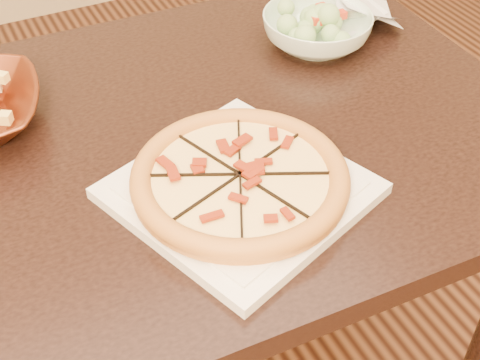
% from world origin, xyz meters
% --- Properties ---
extents(dining_table, '(1.30, 0.86, 0.75)m').
position_xyz_m(dining_table, '(-0.12, 0.02, 0.64)').
color(dining_table, black).
rests_on(dining_table, floor).
extents(plate, '(0.40, 0.40, 0.02)m').
position_xyz_m(plate, '(-0.04, -0.15, 0.76)').
color(plate, white).
rests_on(plate, dining_table).
extents(pizza, '(0.31, 0.31, 0.03)m').
position_xyz_m(pizza, '(-0.04, -0.15, 0.78)').
color(pizza, orange).
rests_on(pizza, plate).
extents(salad_bowl, '(0.22, 0.22, 0.06)m').
position_xyz_m(salad_bowl, '(0.28, 0.16, 0.78)').
color(salad_bowl, white).
rests_on(salad_bowl, dining_table).
extents(salad, '(0.11, 0.11, 0.04)m').
position_xyz_m(salad, '(0.28, 0.16, 0.83)').
color(salad, '#ABC58E').
rests_on(salad, salad_bowl).
extents(cling_film, '(0.20, 0.18, 0.05)m').
position_xyz_m(cling_film, '(0.39, 0.18, 0.78)').
color(cling_film, white).
rests_on(cling_film, dining_table).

